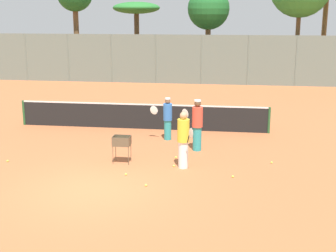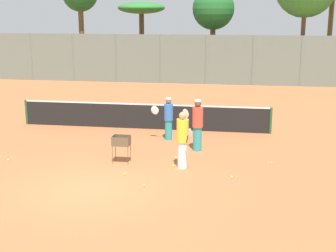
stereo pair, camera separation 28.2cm
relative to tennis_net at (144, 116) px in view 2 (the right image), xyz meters
The scene contains 17 objects.
ground_plane 6.97m from the tennis_net, 90.00° to the right, with size 80.00×80.00×0.00m, color #B26038.
tennis_net is the anchor object (origin of this frame).
back_fence 12.80m from the tennis_net, 90.00° to the left, with size 27.86×0.08×3.29m.
tree_4 15.67m from the tennis_net, 82.99° to the left, with size 2.91×2.91×6.43m.
tree_5 16.97m from the tennis_net, 102.36° to the left, with size 3.47×3.47×5.47m.
player_white_outfit 2.01m from the tennis_net, 49.81° to the right, with size 0.89×0.33×1.62m.
player_red_cap 5.26m from the tennis_net, 64.65° to the right, with size 0.58×0.84×1.79m.
player_yellow_shirt 3.78m from the tennis_net, 47.92° to the right, with size 0.82×0.61×1.81m.
ball_cart 4.54m from the tennis_net, 87.12° to the right, with size 0.56×0.41×0.89m.
tennis_ball_0 6.66m from the tennis_net, 55.07° to the right, with size 0.07×0.07×0.07m, color #D1E54C.
tennis_ball_1 4.30m from the tennis_net, 63.51° to the right, with size 0.07×0.07×0.07m, color #D1E54C.
tennis_ball_2 6.66m from the tennis_net, 77.96° to the right, with size 0.07×0.07×0.07m, color #D1E54C.
tennis_ball_3 6.41m from the tennis_net, 37.96° to the right, with size 0.07×0.07×0.07m, color #D1E54C.
tennis_ball_4 5.13m from the tennis_net, 67.59° to the right, with size 0.07×0.07×0.07m, color #D1E54C.
tennis_ball_5 5.74m from the tennis_net, 83.75° to the right, with size 0.07×0.07×0.07m, color #D1E54C.
tennis_ball_7 6.10m from the tennis_net, 125.14° to the right, with size 0.07×0.07×0.07m, color #D1E54C.
parked_car 15.60m from the tennis_net, 81.90° to the left, with size 4.20×1.70×1.60m.
Camera 2 is at (4.00, -11.65, 4.78)m, focal length 50.00 mm.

